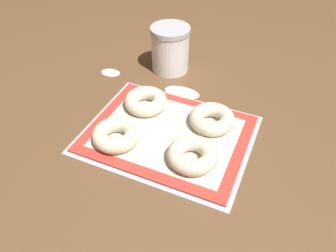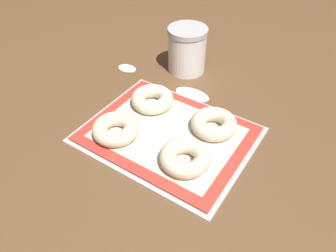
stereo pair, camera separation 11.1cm
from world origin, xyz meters
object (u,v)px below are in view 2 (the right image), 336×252
Objects in this scene: baking_tray at (168,134)px; bagel_front_right at (185,158)px; bagel_back_left at (152,99)px; bagel_back_right at (214,124)px; flour_canister at (187,50)px; bagel_front_left at (116,129)px.

bagel_front_right reaches higher than baking_tray.
bagel_back_left is 0.21m from bagel_back_right.
baking_tray is at bearing -67.51° from flour_canister.
bagel_front_left and bagel_back_right have the same top height.
bagel_front_left is 1.00× the size of bagel_back_right.
bagel_back_right is at bearing -46.14° from flour_canister.
flour_canister reaches higher than bagel_back_left.
bagel_back_left and bagel_back_right have the same top height.
bagel_front_right is at bearing -36.08° from bagel_back_left.
bagel_back_left is 1.00× the size of bagel_back_right.
baking_tray is 0.13m from bagel_front_right.
bagel_front_right and bagel_back_right have the same top height.
bagel_back_right is at bearing 0.49° from bagel_back_left.
flour_canister reaches higher than bagel_back_right.
bagel_front_left reaches higher than baking_tray.
bagel_back_right is at bearing 37.75° from bagel_front_left.
bagel_back_left is (-0.11, 0.07, 0.03)m from baking_tray.
bagel_front_right and bagel_back_left have the same top height.
bagel_front_left is 1.00× the size of bagel_front_right.
flour_canister is at bearing 112.49° from baking_tray.
baking_tray is 3.54× the size of bagel_back_left.
bagel_back_right is at bearing 89.46° from bagel_front_right.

